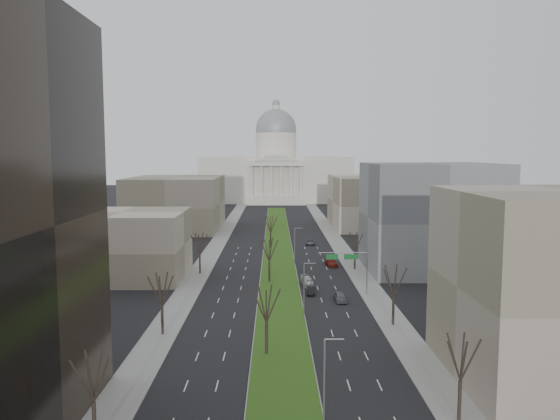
{
  "coord_description": "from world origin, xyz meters",
  "views": [
    {
      "loc": [
        -0.95,
        -28.98,
        26.31
      ],
      "look_at": [
        0.44,
        105.16,
        12.23
      ],
      "focal_mm": 35.0,
      "sensor_mm": 36.0,
      "label": 1
    }
  ],
  "objects": [
    {
      "name": "car_grey_far",
      "position": [
        9.44,
        125.9,
        0.72
      ],
      "size": [
        2.67,
        5.29,
        1.43
      ],
      "primitive_type": "imported",
      "rotation": [
        0.0,
        0.0,
        -0.06
      ],
      "color": "#53575B",
      "rests_on": "ground"
    },
    {
      "name": "box_van",
      "position": [
        5.5,
        77.15,
        0.91
      ],
      "size": [
        2.28,
        6.66,
        1.82
      ],
      "primitive_type": "imported",
      "rotation": [
        0.0,
        0.0,
        0.12
      ],
      "color": "beige",
      "rests_on": "ground"
    },
    {
      "name": "streetlamp_median_b",
      "position": [
        3.76,
        55.0,
        4.81
      ],
      "size": [
        1.9,
        0.2,
        9.16
      ],
      "color": "gray",
      "rests_on": "ground"
    },
    {
      "name": "median",
      "position": [
        0.0,
        118.99,
        0.1
      ],
      "size": [
        8.0,
        222.03,
        0.2
      ],
      "color": "#999993",
      "rests_on": "ground"
    },
    {
      "name": "car_grey_near",
      "position": [
        10.74,
        65.73,
        0.83
      ],
      "size": [
        2.27,
        5.01,
        1.67
      ],
      "primitive_type": "imported",
      "rotation": [
        0.0,
        0.0,
        0.06
      ],
      "color": "#55575D",
      "rests_on": "ground"
    },
    {
      "name": "mast_arm_signs",
      "position": [
        13.49,
        70.03,
        6.11
      ],
      "size": [
        9.12,
        0.24,
        8.09
      ],
      "color": "gray",
      "rests_on": "ground"
    },
    {
      "name": "tree_median_c",
      "position": [
        -2.0,
        120.0,
        7.0
      ],
      "size": [
        5.4,
        5.4,
        9.72
      ],
      "color": "black",
      "rests_on": "ground"
    },
    {
      "name": "tree_right_far",
      "position": [
        17.2,
        92.0,
        6.53
      ],
      "size": [
        5.04,
        5.04,
        9.07
      ],
      "color": "black",
      "rests_on": "ground"
    },
    {
      "name": "tree_right_mid",
      "position": [
        17.2,
        52.0,
        7.16
      ],
      "size": [
        5.52,
        5.52,
        9.94
      ],
      "color": "black",
      "rests_on": "ground"
    },
    {
      "name": "streetlamp_median_a",
      "position": [
        3.76,
        20.0,
        4.81
      ],
      "size": [
        1.9,
        0.2,
        9.16
      ],
      "color": "gray",
      "rests_on": "ground"
    },
    {
      "name": "tree_median_b",
      "position": [
        -2.0,
        80.0,
        7.0
      ],
      "size": [
        5.4,
        5.4,
        9.72
      ],
      "color": "black",
      "rests_on": "ground"
    },
    {
      "name": "car_red",
      "position": [
        12.33,
        96.23,
        0.8
      ],
      "size": [
        3.04,
        5.78,
        1.6
      ],
      "primitive_type": "imported",
      "rotation": [
        0.0,
        0.0,
        0.15
      ],
      "color": "maroon",
      "rests_on": "ground"
    },
    {
      "name": "building_far_right",
      "position": [
        35.0,
        165.0,
        9.0
      ],
      "size": [
        30.0,
        40.0,
        18.0
      ],
      "primitive_type": "cube",
      "color": "gray",
      "rests_on": "ground"
    },
    {
      "name": "ground",
      "position": [
        0.0,
        120.0,
        0.0
      ],
      "size": [
        600.0,
        600.0,
        0.0
      ],
      "primitive_type": "plane",
      "color": "black",
      "rests_on": "ground"
    },
    {
      "name": "tree_right_near",
      "position": [
        17.2,
        22.0,
        6.69
      ],
      "size": [
        5.16,
        5.16,
        9.29
      ],
      "color": "black",
      "rests_on": "ground"
    },
    {
      "name": "tree_left_mid",
      "position": [
        -17.2,
        48.0,
        7.0
      ],
      "size": [
        5.4,
        5.4,
        9.72
      ],
      "color": "black",
      "rests_on": "ground"
    },
    {
      "name": "building_beige_left",
      "position": [
        -33.0,
        85.0,
        7.0
      ],
      "size": [
        26.0,
        22.0,
        14.0
      ],
      "primitive_type": "cube",
      "color": "gray",
      "rests_on": "ground"
    },
    {
      "name": "tree_median_a",
      "position": [
        -2.0,
        40.0,
        7.0
      ],
      "size": [
        5.4,
        5.4,
        9.72
      ],
      "color": "black",
      "rests_on": "ground"
    },
    {
      "name": "sidewalk_left",
      "position": [
        -17.5,
        95.0,
        0.07
      ],
      "size": [
        5.0,
        330.0,
        0.15
      ],
      "primitive_type": "cube",
      "color": "gray",
      "rests_on": "ground"
    },
    {
      "name": "sidewalk_right",
      "position": [
        17.5,
        95.0,
        0.07
      ],
      "size": [
        5.0,
        330.0,
        0.15
      ],
      "primitive_type": "cube",
      "color": "gray",
      "rests_on": "ground"
    },
    {
      "name": "capitol",
      "position": [
        0.0,
        269.59,
        16.31
      ],
      "size": [
        80.0,
        46.0,
        55.0
      ],
      "color": "beige",
      "rests_on": "ground"
    },
    {
      "name": "building_far_left",
      "position": [
        -35.0,
        160.0,
        9.0
      ],
      "size": [
        30.0,
        40.0,
        18.0
      ],
      "primitive_type": "cube",
      "color": "gray",
      "rests_on": "ground"
    },
    {
      "name": "tree_left_near",
      "position": [
        -17.2,
        18.0,
        6.61
      ],
      "size": [
        5.1,
        5.1,
        9.18
      ],
      "color": "black",
      "rests_on": "ground"
    },
    {
      "name": "tree_left_far",
      "position": [
        -17.2,
        88.0,
        6.84
      ],
      "size": [
        5.28,
        5.28,
        9.5
      ],
      "color": "black",
      "rests_on": "ground"
    },
    {
      "name": "building_grey_right",
      "position": [
        34.0,
        92.0,
        12.0
      ],
      "size": [
        28.0,
        26.0,
        24.0
      ],
      "primitive_type": "cube",
      "color": "slate",
      "rests_on": "ground"
    },
    {
      "name": "streetlamp_median_c",
      "position": [
        3.76,
        95.0,
        4.81
      ],
      "size": [
        1.9,
        0.2,
        9.16
      ],
      "color": "gray",
      "rests_on": "ground"
    },
    {
      "name": "car_black",
      "position": [
        5.88,
        70.83,
        0.71
      ],
      "size": [
        1.75,
        4.36,
        1.41
      ],
      "primitive_type": "imported",
      "rotation": [
        0.0,
        0.0,
        -0.06
      ],
      "color": "black",
      "rests_on": "ground"
    }
  ]
}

